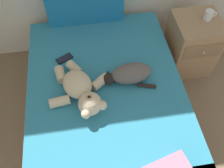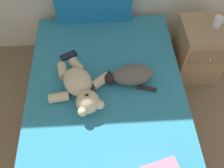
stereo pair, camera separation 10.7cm
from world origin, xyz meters
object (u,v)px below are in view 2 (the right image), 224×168
Objects in this scene: bed at (107,108)px; cell_phone at (69,55)px; teddy_bear at (81,88)px; cat at (130,75)px; mug at (218,22)px; patterned_cushion at (93,1)px; nightstand at (199,50)px.

bed is 0.59m from cell_phone.
teddy_bear is at bearing 176.69° from bed.
teddy_bear is at bearing -164.83° from cat.
cell_phone is at bearing -173.16° from mug.
cat is 3.59× the size of mug.
cat is at bearing -70.45° from patterned_cushion.
bed is at bearing -85.16° from patterned_cushion.
bed is at bearing -149.17° from nightstand.
teddy_bear is 3.69× the size of cell_phone.
nightstand is (1.04, -0.34, -0.38)m from patterned_cushion.
cat is at bearing -149.13° from nightstand.
mug is at bearing 25.08° from teddy_bear.
teddy_bear is at bearing -154.92° from mug.
patterned_cushion reaches higher than nightstand.
teddy_bear is at bearing -154.17° from nightstand.
cell_phone is 1.37× the size of mug.
patterned_cushion is at bearing 163.98° from mug.
patterned_cushion is 0.92m from teddy_bear.
teddy_bear is (-0.41, -0.11, 0.01)m from cat.
mug reaches higher than bed.
nightstand is at bearing 30.83° from bed.
cell_phone reaches higher than bed.
patterned_cushion is at bearing 109.55° from cat.
mug is (1.37, 0.16, 0.19)m from cell_phone.
bed is 1.28m from mug.
mug is (1.25, 0.58, 0.11)m from teddy_bear.
nightstand is (0.96, 0.58, 0.07)m from bed.
patterned_cushion is at bearing 82.26° from teddy_bear.
nightstand reaches higher than bed.
patterned_cushion is 1.72× the size of cat.
bed is 12.02× the size of cell_phone.
cat is at bearing 15.17° from teddy_bear.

